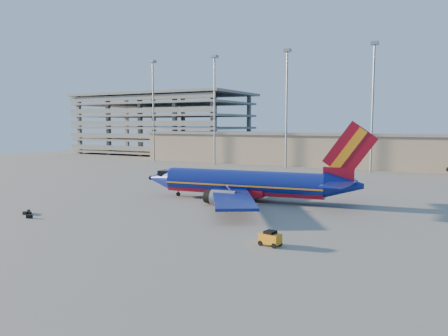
# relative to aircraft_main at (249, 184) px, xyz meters

# --- Properties ---
(ground) EXTENTS (220.00, 220.00, 0.00)m
(ground) POSITION_rel_aircraft_main_xyz_m (-6.23, -0.26, -2.40)
(ground) COLOR slate
(ground) RESTS_ON ground
(terminal_building) EXTENTS (122.00, 16.00, 8.50)m
(terminal_building) POSITION_rel_aircraft_main_xyz_m (3.77, 57.74, 1.92)
(terminal_building) COLOR gray
(terminal_building) RESTS_ON ground
(parking_garage) EXTENTS (62.00, 32.00, 21.40)m
(parking_garage) POSITION_rel_aircraft_main_xyz_m (-68.23, 73.79, 9.33)
(parking_garage) COLOR slate
(parking_garage) RESTS_ON ground
(light_mast_row) EXTENTS (101.60, 1.60, 28.65)m
(light_mast_row) POSITION_rel_aircraft_main_xyz_m (-1.23, 45.74, 15.16)
(light_mast_row) COLOR gray
(light_mast_row) RESTS_ON ground
(aircraft_main) EXTENTS (33.10, 31.68, 11.23)m
(aircraft_main) POSITION_rel_aircraft_main_xyz_m (0.00, 0.00, 0.00)
(aircraft_main) COLOR navy
(aircraft_main) RESTS_ON ground
(baggage_tug) EXTENTS (2.07, 1.48, 1.36)m
(baggage_tug) POSITION_rel_aircraft_main_xyz_m (11.28, -19.86, -1.69)
(baggage_tug) COLOR orange
(baggage_tug) RESTS_ON ground
(luggage_pile) EXTENTS (3.12, 2.37, 0.43)m
(luggage_pile) POSITION_rel_aircraft_main_xyz_m (-18.90, -21.36, -2.19)
(luggage_pile) COLOR black
(luggage_pile) RESTS_ON ground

